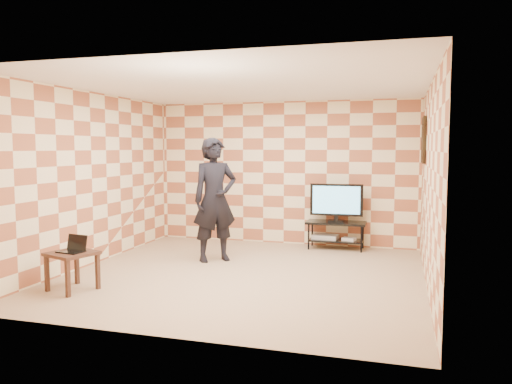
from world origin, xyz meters
TOP-DOWN VIEW (x-y plane):
  - floor at (0.00, 0.00)m, footprint 5.00×5.00m
  - wall_back at (0.00, 2.50)m, footprint 5.00×0.02m
  - wall_front at (0.00, -2.50)m, footprint 5.00×0.02m
  - wall_left at (-2.50, 0.00)m, footprint 0.02×5.00m
  - wall_right at (2.50, 0.00)m, footprint 0.02×5.00m
  - ceiling at (0.00, 0.00)m, footprint 5.00×5.00m
  - wall_art at (2.47, 1.55)m, footprint 0.04×0.72m
  - tv_stand at (1.04, 2.21)m, footprint 1.06×0.48m
  - tv at (1.04, 2.21)m, footprint 0.94×0.18m
  - dvd_player at (0.84, 2.25)m, footprint 0.48×0.36m
  - game_console at (1.28, 2.18)m, footprint 0.26×0.22m
  - side_table at (-1.89, -1.37)m, footprint 0.67×0.67m
  - laptop at (-1.88, -1.34)m, footprint 0.35×0.29m
  - person at (-0.73, 0.73)m, footprint 0.86×0.83m

SIDE VIEW (x-z plane):
  - floor at x=0.00m, z-range 0.00..0.00m
  - game_console at x=1.28m, z-range 0.17..0.22m
  - dvd_player at x=0.84m, z-range 0.17..0.25m
  - tv_stand at x=1.04m, z-range 0.12..0.62m
  - side_table at x=-1.89m, z-range 0.16..0.66m
  - laptop at x=-1.88m, z-range 0.44..0.65m
  - tv at x=1.04m, z-range 0.54..1.22m
  - person at x=-0.73m, z-range 0.00..1.99m
  - wall_back at x=0.00m, z-range 0.00..2.70m
  - wall_front at x=0.00m, z-range 0.00..2.70m
  - wall_left at x=-2.50m, z-range 0.00..2.70m
  - wall_right at x=2.50m, z-range 0.00..2.70m
  - wall_art at x=2.47m, z-range 1.59..2.31m
  - ceiling at x=0.00m, z-range 2.69..2.71m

